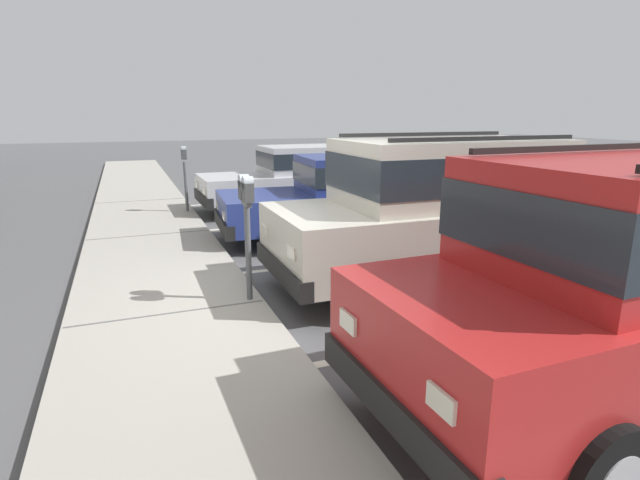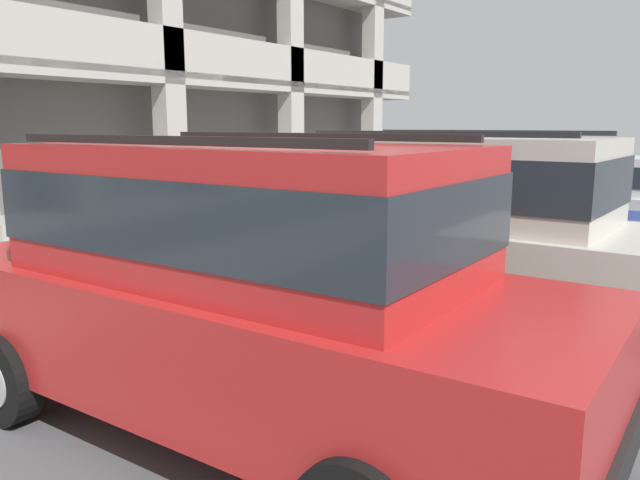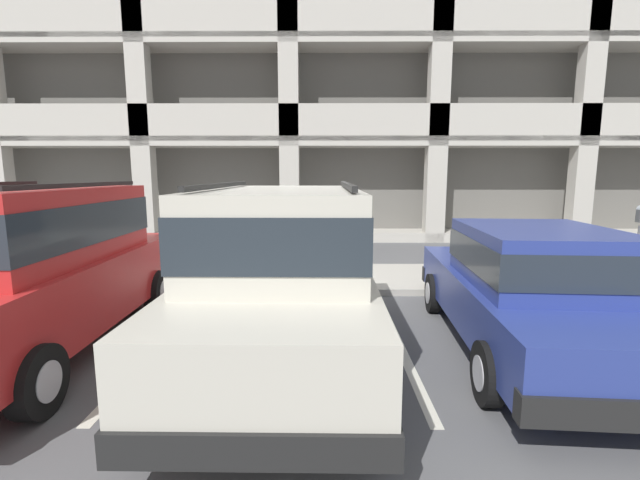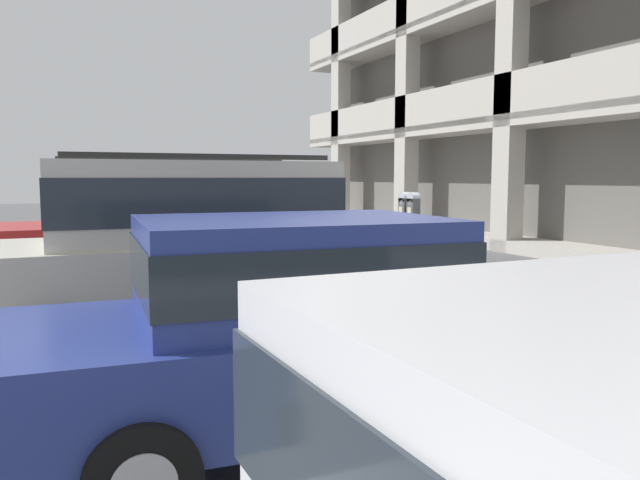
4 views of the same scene
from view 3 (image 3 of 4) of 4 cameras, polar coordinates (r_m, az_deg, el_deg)
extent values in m
cube|color=#565659|center=(7.46, -3.78, -8.26)|extent=(80.00, 80.00, 0.10)
cube|color=#ADA89E|center=(8.68, -3.17, -5.06)|extent=(40.00, 2.20, 0.12)
cube|color=#606060|center=(9.77, -27.37, -4.12)|extent=(0.03, 2.16, 0.00)
cube|color=#606060|center=(8.67, -3.18, -4.66)|extent=(0.03, 2.16, 0.00)
cube|color=#606060|center=(9.32, 22.26, -4.36)|extent=(0.03, 2.16, 0.00)
cube|color=silver|center=(6.43, -18.43, -11.04)|extent=(0.12, 4.80, 0.01)
cube|color=silver|center=(6.18, 9.56, -11.52)|extent=(0.12, 4.80, 0.01)
cube|color=silver|center=(7.28, 33.94, -9.78)|extent=(0.12, 4.80, 0.01)
cube|color=beige|center=(4.96, -4.57, -7.65)|extent=(1.88, 4.72, 0.80)
cube|color=beige|center=(4.75, -4.75, 1.71)|extent=(1.65, 2.93, 0.84)
cube|color=#232B33|center=(4.75, -4.75, 1.97)|extent=(1.67, 2.95, 0.46)
cube|color=black|center=(7.26, -2.83, -4.64)|extent=(1.88, 0.18, 0.24)
cube|color=black|center=(2.99, -9.12, -25.53)|extent=(1.88, 0.18, 0.24)
cube|color=silver|center=(7.22, 1.70, -1.79)|extent=(0.24, 0.03, 0.14)
cube|color=silver|center=(7.29, -7.30, -1.75)|extent=(0.24, 0.03, 0.14)
cylinder|color=black|center=(6.47, 4.76, -7.44)|extent=(0.21, 0.66, 0.66)
cylinder|color=#B2B2B7|center=(6.47, 4.76, -7.44)|extent=(0.22, 0.37, 0.36)
cylinder|color=black|center=(6.59, -11.21, -7.26)|extent=(0.21, 0.66, 0.66)
cylinder|color=#B2B2B7|center=(6.59, -11.21, -7.26)|extent=(0.22, 0.37, 0.36)
cylinder|color=black|center=(3.77, 7.90, -19.85)|extent=(0.21, 0.66, 0.66)
cylinder|color=#B2B2B7|center=(3.77, 7.90, -19.85)|extent=(0.22, 0.37, 0.36)
cylinder|color=black|center=(3.98, -20.41, -18.67)|extent=(0.21, 0.66, 0.66)
cylinder|color=#B2B2B7|center=(3.98, -20.41, -18.67)|extent=(0.22, 0.37, 0.36)
cube|color=black|center=(4.70, 3.63, 7.28)|extent=(0.07, 2.62, 0.05)
cube|color=black|center=(4.83, -13.03, 7.11)|extent=(0.07, 2.62, 0.05)
cube|color=red|center=(6.17, -33.64, -5.85)|extent=(1.93, 4.74, 0.80)
cube|color=red|center=(6.00, -34.55, 1.66)|extent=(1.68, 2.95, 0.84)
cube|color=#232B33|center=(6.00, -34.57, 1.86)|extent=(1.70, 2.97, 0.46)
cube|color=black|center=(8.21, -24.79, -3.88)|extent=(1.88, 0.20, 0.24)
cube|color=silver|center=(7.98, -21.06, -1.37)|extent=(0.24, 0.03, 0.14)
cube|color=silver|center=(8.44, -28.35, -1.31)|extent=(0.24, 0.03, 0.14)
cylinder|color=black|center=(7.13, -20.83, -6.45)|extent=(0.21, 0.66, 0.66)
cylinder|color=#B2B2B7|center=(7.13, -20.83, -6.45)|extent=(0.23, 0.37, 0.36)
cylinder|color=black|center=(7.93, -33.23, -5.83)|extent=(0.21, 0.66, 0.66)
cylinder|color=#B2B2B7|center=(7.93, -33.23, -5.83)|extent=(0.23, 0.37, 0.36)
cylinder|color=black|center=(4.66, -33.50, -15.47)|extent=(0.21, 0.66, 0.66)
cylinder|color=#B2B2B7|center=(4.66, -33.50, -15.47)|extent=(0.23, 0.37, 0.36)
cube|color=black|center=(5.62, -29.08, 6.44)|extent=(0.10, 2.62, 0.05)
cube|color=navy|center=(5.81, 25.57, -7.38)|extent=(2.00, 4.51, 0.60)
cube|color=navy|center=(5.41, 27.14, -1.90)|extent=(1.63, 2.08, 0.64)
cube|color=#232B33|center=(5.40, 27.15, -1.74)|extent=(1.66, 2.11, 0.35)
cube|color=black|center=(7.84, 19.83, -4.38)|extent=(1.74, 0.28, 0.24)
cube|color=black|center=(4.07, 36.88, -17.91)|extent=(1.74, 0.28, 0.24)
cube|color=silver|center=(8.00, 23.47, -2.58)|extent=(0.24, 0.05, 0.14)
cube|color=silver|center=(7.72, 16.05, -2.58)|extent=(0.24, 0.05, 0.14)
cylinder|color=black|center=(7.42, 27.67, -6.56)|extent=(0.20, 0.61, 0.60)
cylinder|color=#B2B2B7|center=(7.42, 27.67, -6.56)|extent=(0.20, 0.34, 0.33)
cylinder|color=black|center=(6.93, 14.83, -6.86)|extent=(0.20, 0.61, 0.60)
cylinder|color=#B2B2B7|center=(6.93, 14.83, -6.86)|extent=(0.20, 0.34, 0.33)
cylinder|color=black|center=(4.43, 21.41, -16.24)|extent=(0.20, 0.61, 0.60)
cylinder|color=#B2B2B7|center=(4.43, 21.41, -16.24)|extent=(0.20, 0.34, 0.33)
cube|color=silver|center=(8.82, 34.29, -2.39)|extent=(0.24, 0.03, 0.14)
cylinder|color=black|center=(8.04, 35.67, -6.08)|extent=(0.17, 0.60, 0.60)
cylinder|color=#B2B2B7|center=(8.04, 35.67, -6.08)|extent=(0.18, 0.33, 0.33)
cylinder|color=#595B60|center=(7.62, -2.76, -2.15)|extent=(0.07, 0.07, 1.14)
cube|color=#595B60|center=(7.53, -2.79, 2.35)|extent=(0.28, 0.06, 0.06)
cube|color=#424447|center=(7.52, -3.56, 3.41)|extent=(0.15, 0.11, 0.22)
cylinder|color=#9EA8B2|center=(7.51, -3.57, 4.24)|extent=(0.15, 0.11, 0.15)
cube|color=#B7B293|center=(7.46, -3.59, 3.07)|extent=(0.08, 0.01, 0.08)
cube|color=#424447|center=(7.51, -2.03, 3.41)|extent=(0.15, 0.11, 0.22)
cylinder|color=#9EA8B2|center=(7.50, -2.04, 4.25)|extent=(0.15, 0.11, 0.15)
cube|color=#B7B293|center=(7.45, -2.05, 3.07)|extent=(0.08, 0.01, 0.08)
cylinder|color=#595B60|center=(9.45, 36.62, -1.83)|extent=(0.07, 0.07, 1.12)
cube|color=#64625C|center=(19.34, -2.91, 20.26)|extent=(31.36, 8.80, 12.00)
cube|color=#B7B2A8|center=(18.45, -2.88, 2.56)|extent=(32.00, 10.00, 0.30)
cube|color=#B7B2A8|center=(18.38, -2.95, 11.90)|extent=(32.00, 10.00, 0.30)
cube|color=#B7B2A8|center=(13.55, -4.19, 15.37)|extent=(32.00, 0.20, 1.10)
cube|color=#B7B2A8|center=(18.78, -3.02, 21.08)|extent=(32.00, 10.00, 0.30)
cube|color=#B7B2A8|center=(14.21, -4.34, 27.47)|extent=(32.00, 0.20, 1.10)
cube|color=#B7B2A8|center=(15.18, -23.25, 22.83)|extent=(0.60, 0.50, 12.00)
cube|color=#B7B2A8|center=(14.15, -4.25, 24.59)|extent=(0.60, 0.50, 12.00)
cube|color=#B7B2A8|center=(14.55, 15.78, 23.85)|extent=(0.60, 0.50, 12.00)
cube|color=#B7B2A8|center=(16.27, 32.66, 21.17)|extent=(0.60, 0.50, 12.00)
camera|label=1|loc=(10.61, -34.53, 8.14)|focal=28.00mm
camera|label=2|loc=(6.80, -71.35, 2.56)|focal=35.00mm
camera|label=4|loc=(7.06, 63.30, 1.35)|focal=35.00mm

